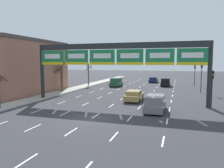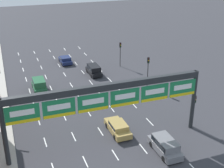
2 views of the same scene
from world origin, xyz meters
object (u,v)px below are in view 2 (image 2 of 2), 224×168
(sign_gantry, at_px, (109,96))
(suv_green, at_px, (39,84))
(car_navy, at_px, (65,60))
(traffic_light_far_end, at_px, (194,105))
(suv_black, at_px, (94,69))
(car_gold, at_px, (118,127))
(traffic_light_mid_block, at_px, (120,49))
(traffic_light_near_gantry, at_px, (148,66))
(suv_grey, at_px, (165,145))

(sign_gantry, xyz_separation_m, suv_green, (-5.10, 17.77, -5.03))
(car_navy, distance_m, traffic_light_far_end, 30.15)
(suv_black, height_order, car_gold, suv_black)
(car_gold, distance_m, traffic_light_mid_block, 23.38)
(traffic_light_near_gantry, relative_size, traffic_light_far_end, 1.21)
(suv_grey, height_order, traffic_light_near_gantry, traffic_light_near_gantry)
(suv_black, distance_m, traffic_light_near_gantry, 10.78)
(suv_grey, distance_m, car_gold, 6.34)
(suv_grey, distance_m, suv_black, 24.58)
(suv_grey, relative_size, car_gold, 1.01)
(sign_gantry, bearing_deg, traffic_light_mid_block, 65.51)
(suv_black, relative_size, traffic_light_mid_block, 0.96)
(suv_grey, xyz_separation_m, suv_green, (-10.27, 21.19, 0.06))
(sign_gantry, bearing_deg, traffic_light_far_end, 1.09)
(traffic_light_far_end, bearing_deg, suv_grey, -148.14)
(car_navy, height_order, traffic_light_mid_block, traffic_light_mid_block)
(traffic_light_mid_block, bearing_deg, suv_black, -158.29)
(traffic_light_near_gantry, bearing_deg, sign_gantry, -130.88)
(car_navy, relative_size, traffic_light_mid_block, 0.87)
(suv_green, distance_m, car_gold, 17.25)
(car_navy, relative_size, car_gold, 0.87)
(suv_black, bearing_deg, car_gold, -98.76)
(traffic_light_mid_block, distance_m, traffic_light_far_end, 23.29)
(suv_green, relative_size, suv_black, 0.97)
(suv_green, distance_m, suv_black, 10.49)
(sign_gantry, height_order, suv_green, sign_gantry)
(car_gold, xyz_separation_m, traffic_light_near_gantry, (9.16, 10.75, 2.84))
(suv_green, bearing_deg, sign_gantry, -74.00)
(traffic_light_mid_block, bearing_deg, car_gold, -112.33)
(suv_black, distance_m, car_navy, 8.28)
(suv_green, xyz_separation_m, car_navy, (6.53, 10.93, -0.26))
(suv_black, xyz_separation_m, traffic_light_far_end, (6.18, -20.95, 2.04))
(suv_green, xyz_separation_m, traffic_light_far_end, (16.11, -17.56, 2.00))
(suv_grey, bearing_deg, traffic_light_far_end, 31.86)
(car_navy, distance_m, car_gold, 26.71)
(suv_grey, bearing_deg, traffic_light_mid_block, 78.38)
(car_gold, height_order, traffic_light_near_gantry, traffic_light_near_gantry)
(suv_black, relative_size, car_navy, 1.10)
(traffic_light_far_end, bearing_deg, sign_gantry, -178.91)
(suv_grey, height_order, suv_black, suv_black)
(traffic_light_near_gantry, bearing_deg, suv_grey, -109.94)
(suv_green, height_order, car_navy, suv_green)
(car_navy, height_order, traffic_light_far_end, traffic_light_far_end)
(sign_gantry, height_order, car_gold, sign_gantry)
(suv_green, bearing_deg, car_navy, 59.16)
(sign_gantry, bearing_deg, car_navy, 87.15)
(suv_green, bearing_deg, traffic_light_near_gantry, -17.30)
(suv_green, height_order, traffic_light_mid_block, traffic_light_mid_block)
(traffic_light_mid_block, bearing_deg, traffic_light_far_end, -89.25)
(traffic_light_near_gantry, bearing_deg, traffic_light_far_end, -90.12)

